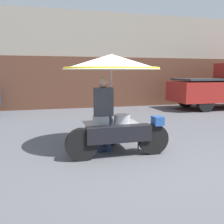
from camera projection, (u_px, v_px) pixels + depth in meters
ground_plane at (138, 160)px, 4.78m from camera, size 36.00×36.00×0.00m
shopfront_building at (78, 61)px, 12.52m from camera, size 28.00×2.06×4.47m
vendor_motorcycle_cart at (112, 75)px, 5.21m from camera, size 2.11×2.07×2.05m
vendor_person at (103, 111)px, 5.20m from camera, size 0.38×0.22×1.57m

